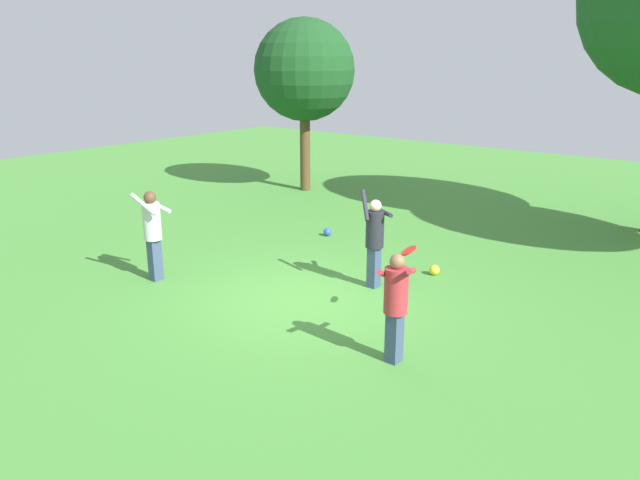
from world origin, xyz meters
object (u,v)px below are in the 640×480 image
Objects in this scene: person_catcher at (396,299)px; frisbee at (409,251)px; person_thrower at (375,236)px; tree_far_left at (305,71)px; ball_yellow at (434,270)px; person_bystander at (152,228)px; ball_blue at (327,232)px.

frisbee is (-0.52, 1.22, 0.30)m from person_catcher.
person_thrower is 1.15× the size of person_catcher.
tree_far_left reaches higher than frisbee.
person_catcher reaches higher than ball_yellow.
ball_yellow is 9.30m from tree_far_left.
frisbee is (4.90, 1.26, 0.20)m from person_bystander.
person_bystander is 5.60m from ball_yellow.
frisbee reaches higher than ball_yellow.
ball_yellow is at bearing -3.70° from person_catcher.
tree_far_left is (-7.20, 4.61, 3.66)m from ball_yellow.
frisbee is at bearing -38.07° from ball_blue.
person_bystander is 8.52× the size of ball_yellow.
person_bystander is 5.06m from frisbee.
person_catcher is 3.91m from ball_yellow.
ball_yellow is at bearing 26.86° from person_bystander.
person_thrower is at bearing 16.00° from person_catcher.
person_catcher is 8.35× the size of ball_blue.
tree_far_left is at bearing 176.69° from person_thrower.
person_catcher reaches higher than ball_blue.
ball_yellow is at bearing 107.56° from frisbee.
person_thrower reaches higher than frisbee.
ball_blue is at bearing 141.93° from frisbee.
person_bystander is 4.67m from ball_blue.
ball_yellow is at bearing 104.07° from person_thrower.
person_catcher is 0.92× the size of person_bystander.
tree_far_left is at bearing 135.49° from ball_blue.
frisbee is 1.87× the size of ball_blue.
frisbee is (1.35, -1.07, 0.25)m from person_thrower.
person_bystander reaches higher than ball_yellow.
frisbee is 10.88m from tree_far_left.
person_thrower is 9.00× the size of ball_yellow.
person_bystander is at bearing -69.69° from tree_far_left.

